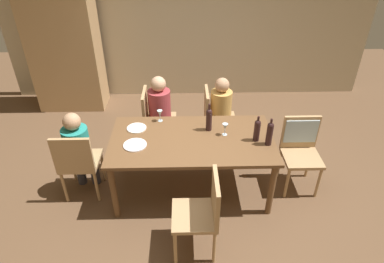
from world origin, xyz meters
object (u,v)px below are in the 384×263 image
Objects in this scene: chair_left_end at (78,161)px; dinner_plate_host at (137,128)px; dining_table at (192,144)px; wine_glass_centre at (225,127)px; person_man_guest at (162,109)px; wine_bottle_short_olive at (270,133)px; wine_bottle_tall_green at (257,130)px; person_woman_host at (79,147)px; chair_near at (203,210)px; person_man_bearded at (223,109)px; chair_far_right at (214,116)px; armoire_cabinet at (64,46)px; chair_far_left at (154,117)px; wine_glass_near_left at (160,113)px; wine_bottle_dark_red at (209,119)px; dinner_plate_guest_left at (135,145)px.

chair_left_end reaches higher than dinner_plate_host.
dining_table is 0.43m from wine_glass_centre.
person_man_guest is 3.44× the size of wine_bottle_short_olive.
chair_left_end is 2.94× the size of wine_bottle_tall_green.
person_woman_host is 7.46× the size of wine_glass_centre.
chair_near is 1.12m from wine_bottle_tall_green.
dining_table is 1.70× the size of person_man_bearded.
chair_far_right reaches higher than wine_glass_centre.
armoire_cabinet is 2.80m from chair_far_right.
person_man_guest reaches higher than chair_left_end.
person_man_guest reaches higher than chair_far_left.
dining_table is at bearing 3.77° from chair_left_end.
chair_near reaches higher than wine_glass_near_left.
wine_bottle_tall_green reaches higher than wine_glass_near_left.
wine_bottle_tall_green is 0.95× the size of wine_bottle_short_olive.
armoire_cabinet reaches higher than wine_glass_near_left.
dinner_plate_host is at bearing 176.92° from wine_bottle_dark_red.
armoire_cabinet is 2.52m from chair_left_end.
wine_bottle_tall_green is (2.05, 0.04, 0.37)m from chair_left_end.
person_man_bearded reaches higher than chair_left_end.
chair_far_left is 0.81× the size of person_man_guest.
chair_left_end is at bearing -59.63° from chair_far_right.
chair_far_right is 1.87m from person_woman_host.
person_woman_host is at bearing 57.12° from chair_near.
chair_far_right is (0.34, 0.89, -0.15)m from dining_table.
armoire_cabinet is at bearing -118.77° from person_man_bearded.
wine_bottle_dark_red reaches higher than chair_far_left.
person_woman_host is at bearing -47.06° from person_man_guest.
chair_far_right and chair_near have the same top height.
wine_glass_near_left is (-1.11, 0.45, -0.04)m from wine_bottle_tall_green.
dinner_plate_guest_left is at bearing -2.34° from chair_left_end.
wine_glass_near_left is at bearing -56.22° from chair_far_right.
wine_bottle_short_olive is 2.22× the size of wine_glass_near_left.
dining_table is 12.67× the size of wine_glass_near_left.
wine_bottle_tall_green is (2.05, -0.07, 0.26)m from person_woman_host.
dining_table is 0.97m from person_man_guest.
wine_bottle_tall_green is at bearing -1.99° from person_woman_host.
chair_far_right reaches higher than dining_table.
wine_glass_near_left is 0.64× the size of dinner_plate_host.
armoire_cabinet reaches higher than chair_left_end.
person_man_guest is at bearing 91.61° from wine_glass_near_left.
person_woman_host is 3.18× the size of wine_bottle_dark_red.
wine_bottle_tall_green is (0.28, -0.93, 0.26)m from person_man_bearded.
chair_far_left is 6.17× the size of wine_glass_near_left.
chair_far_right is at bearing 112.69° from wine_bottle_tall_green.
chair_near reaches higher than dinner_plate_host.
person_man_guest is (0.93, 0.86, 0.01)m from person_woman_host.
dinner_plate_guest_left is at bearing -169.48° from wine_glass_centre.
person_man_bearded is (1.77, 0.97, 0.11)m from chair_left_end.
wine_glass_centre is at bearing 43.98° from person_man_guest.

